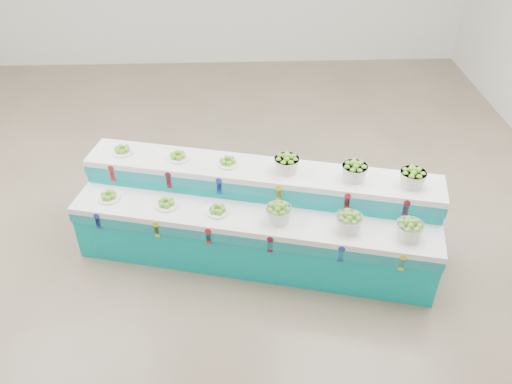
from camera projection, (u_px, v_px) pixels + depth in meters
ground at (200, 217)px, 6.70m from camera, size 10.00×10.00×0.00m
display_stand at (256, 217)px, 5.90m from camera, size 4.16×1.96×1.02m
plate_lower_left at (109, 196)px, 5.81m from camera, size 0.30×0.30×0.09m
plate_lower_mid at (166, 203)px, 5.70m from camera, size 0.30×0.30×0.09m
plate_lower_right at (218, 209)px, 5.61m from camera, size 0.30×0.30×0.09m
basket_lower_left at (279, 213)px, 5.47m from camera, size 0.34×0.34×0.20m
basket_lower_mid at (349, 222)px, 5.36m from camera, size 0.34×0.34×0.20m
basket_lower_right at (409, 229)px, 5.26m from camera, size 0.34×0.34×0.20m
plate_upper_left at (122, 149)px, 6.02m from camera, size 0.30×0.30×0.09m
plate_upper_mid at (178, 156)px, 5.91m from camera, size 0.30×0.30×0.09m
plate_upper_right at (228, 161)px, 5.82m from camera, size 0.30×0.30×0.09m
basket_upper_left at (287, 163)px, 5.68m from camera, size 0.34×0.34×0.20m
basket_upper_mid at (354, 171)px, 5.57m from camera, size 0.34×0.34×0.20m
basket_upper_right at (413, 177)px, 5.47m from camera, size 0.34×0.34×0.20m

